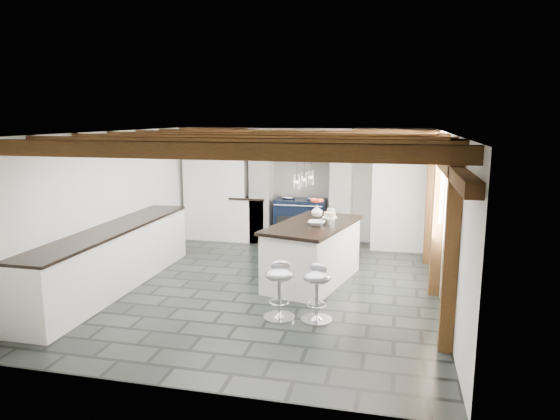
% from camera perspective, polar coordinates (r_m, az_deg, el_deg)
% --- Properties ---
extents(ground, '(6.00, 6.00, 0.00)m').
position_cam_1_polar(ground, '(7.63, -1.43, -8.66)').
color(ground, black).
rests_on(ground, ground).
extents(room_shell, '(6.00, 6.03, 6.00)m').
position_cam_1_polar(room_shell, '(8.85, -2.99, 1.16)').
color(room_shell, silver).
rests_on(room_shell, ground).
extents(range_cooker, '(1.00, 0.63, 0.99)m').
position_cam_1_polar(range_cooker, '(10.03, 2.39, -1.19)').
color(range_cooker, black).
rests_on(range_cooker, ground).
extents(kitchen_island, '(1.40, 2.05, 1.24)m').
position_cam_1_polar(kitchen_island, '(7.69, 3.78, -4.81)').
color(kitchen_island, white).
rests_on(kitchen_island, ground).
extents(bar_stool_near, '(0.46, 0.46, 0.73)m').
position_cam_1_polar(bar_stool_near, '(6.27, 4.28, -8.66)').
color(bar_stool_near, silver).
rests_on(bar_stool_near, ground).
extents(bar_stool_far, '(0.46, 0.46, 0.74)m').
position_cam_1_polar(bar_stool_far, '(6.32, -0.09, -8.39)').
color(bar_stool_far, silver).
rests_on(bar_stool_far, ground).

